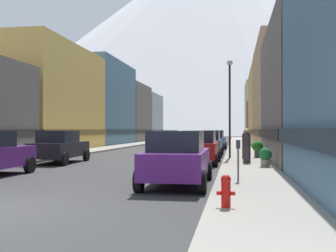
{
  "coord_description": "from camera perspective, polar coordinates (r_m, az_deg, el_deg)",
  "views": [
    {
      "loc": [
        5.64,
        -8.1,
        1.81
      ],
      "look_at": [
        -0.36,
        28.15,
        2.17
      ],
      "focal_mm": 43.14,
      "sensor_mm": 36.0,
      "label": 1
    }
  ],
  "objects": [
    {
      "name": "storefront_right_5",
      "position": [
        72.02,
        14.52,
        1.84
      ],
      "size": [
        9.44,
        12.06,
        9.92
      ],
      "color": "beige",
      "rests_on": "ground"
    },
    {
      "name": "pedestrian_0",
      "position": [
        21.76,
        11.02,
        -2.79
      ],
      "size": [
        0.36,
        0.36,
        1.74
      ],
      "color": "#333338",
      "rests_on": "sidewalk_right"
    },
    {
      "name": "storefront_left_4",
      "position": [
        60.84,
        -7.49,
        1.62
      ],
      "size": [
        9.35,
        10.2,
        8.54
      ],
      "color": "#66605B",
      "rests_on": "ground"
    },
    {
      "name": "car_driving_0",
      "position": [
        45.95,
        0.33,
        -1.69
      ],
      "size": [
        2.06,
        4.4,
        1.78
      ],
      "color": "slate",
      "rests_on": "ground"
    },
    {
      "name": "mountain_backdrop",
      "position": [
        275.5,
        5.81,
        12.28
      ],
      "size": [
        300.2,
        300.2,
        126.01
      ],
      "primitive_type": "cone",
      "color": "silver",
      "rests_on": "ground"
    },
    {
      "name": "storefront_left_5",
      "position": [
        71.06,
        -5.12,
        1.1
      ],
      "size": [
        9.63,
        10.08,
        8.01
      ],
      "color": "#99A5B2",
      "rests_on": "ground"
    },
    {
      "name": "parking_meter_near",
      "position": [
        13.43,
        9.88,
        -3.96
      ],
      "size": [
        0.14,
        0.1,
        1.33
      ],
      "color": "#595960",
      "rests_on": "sidewalk_right"
    },
    {
      "name": "fire_hydrant_near",
      "position": [
        8.85,
        8.18,
        -8.91
      ],
      "size": [
        0.4,
        0.22,
        0.7
      ],
      "color": "red",
      "rests_on": "sidewalk_right"
    },
    {
      "name": "car_right_2",
      "position": [
        27.94,
        5.63,
        -2.42
      ],
      "size": [
        2.07,
        4.4,
        1.78
      ],
      "color": "#19478C",
      "rests_on": "ground"
    },
    {
      "name": "potted_plant_0",
      "position": [
        24.96,
        12.54,
        -3.01
      ],
      "size": [
        0.67,
        0.67,
        1.0
      ],
      "color": "#4C4C51",
      "rests_on": "sidewalk_right"
    },
    {
      "name": "sidewalk_right",
      "position": [
        43.14,
        10.22,
        -2.86
      ],
      "size": [
        2.5,
        100.0,
        0.15
      ],
      "primitive_type": "cube",
      "color": "gray",
      "rests_on": "ground"
    },
    {
      "name": "storefront_left_2",
      "position": [
        37.49,
        -18.69,
        3.4
      ],
      "size": [
        9.26,
        13.59,
        9.07
      ],
      "color": "#D8B259",
      "rests_on": "ground"
    },
    {
      "name": "car_left_1",
      "position": [
        22.82,
        -15.06,
        -2.83
      ],
      "size": [
        2.18,
        4.45,
        1.78
      ],
      "color": "black",
      "rests_on": "ground"
    },
    {
      "name": "storefront_right_4",
      "position": [
        61.44,
        14.82,
        0.51
      ],
      "size": [
        8.18,
        8.39,
        6.11
      ],
      "color": "brown",
      "rests_on": "ground"
    },
    {
      "name": "streetlamp_right",
      "position": [
        24.34,
        8.71,
        4.57
      ],
      "size": [
        0.36,
        0.36,
        5.86
      ],
      "color": "black",
      "rests_on": "sidewalk_right"
    },
    {
      "name": "pedestrian_1",
      "position": [
        20.7,
        11.1,
        -2.95
      ],
      "size": [
        0.36,
        0.36,
        1.72
      ],
      "color": "#333338",
      "rests_on": "sidewalk_right"
    },
    {
      "name": "potted_plant_1",
      "position": [
        18.74,
        13.58,
        -4.17
      ],
      "size": [
        0.58,
        0.58,
        0.86
      ],
      "color": "gray",
      "rests_on": "sidewalk_right"
    },
    {
      "name": "car_right_3",
      "position": [
        36.69,
        6.53,
        -1.98
      ],
      "size": [
        2.2,
        4.46,
        1.78
      ],
      "color": "#19478C",
      "rests_on": "ground"
    },
    {
      "name": "car_right_1",
      "position": [
        21.54,
        4.5,
        -2.98
      ],
      "size": [
        2.08,
        4.41,
        1.78
      ],
      "color": "#9E1111",
      "rests_on": "ground"
    },
    {
      "name": "storefront_right_3",
      "position": [
        50.69,
        17.09,
        2.4
      ],
      "size": [
        10.14,
        13.46,
        9.13
      ],
      "color": "#D8B259",
      "rests_on": "ground"
    },
    {
      "name": "storefront_left_3",
      "position": [
        49.63,
        -11.39,
        2.9
      ],
      "size": [
        9.2,
        12.91,
        9.93
      ],
      "color": "slate",
      "rests_on": "ground"
    },
    {
      "name": "car_right_0",
      "position": [
        13.14,
        1.34,
        -4.54
      ],
      "size": [
        2.1,
        4.42,
        1.78
      ],
      "color": "#591E72",
      "rests_on": "ground"
    },
    {
      "name": "storefront_right_2",
      "position": [
        37.01,
        19.24,
        3.65
      ],
      "size": [
        9.21,
        13.42,
        9.33
      ],
      "color": "tan",
      "rests_on": "ground"
    },
    {
      "name": "sidewalk_left",
      "position": [
        44.74,
        -6.02,
        -2.78
      ],
      "size": [
        2.5,
        100.0,
        0.15
      ],
      "primitive_type": "cube",
      "color": "gray",
      "rests_on": "ground"
    },
    {
      "name": "pedestrian_2",
      "position": [
        24.16,
        10.86,
        -2.7
      ],
      "size": [
        0.36,
        0.36,
        1.64
      ],
      "color": "maroon",
      "rests_on": "sidewalk_right"
    }
  ]
}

